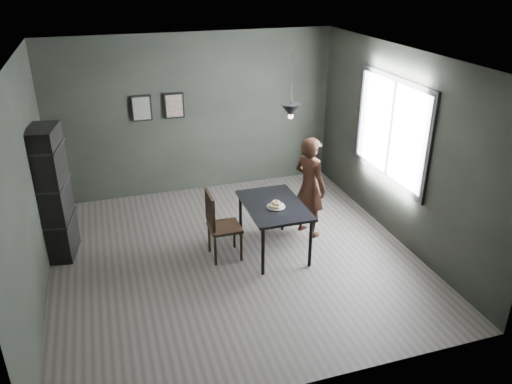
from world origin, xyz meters
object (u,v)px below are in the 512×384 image
object	(u,v)px
pendant_lamp	(291,110)
shelf_unit	(53,194)
cafe_table	(274,209)
white_plate	(276,207)
wood_chair	(218,221)
woman	(310,187)

from	to	relation	value
pendant_lamp	shelf_unit	bearing A→B (deg)	167.10
cafe_table	shelf_unit	xyz separation A→B (m)	(-2.92, 0.83, 0.28)
cafe_table	white_plate	bearing A→B (deg)	-96.00
pendant_lamp	wood_chair	bearing A→B (deg)	-177.83
white_plate	cafe_table	bearing A→B (deg)	84.00
cafe_table	white_plate	distance (m)	0.14
white_plate	woman	size ratio (longest dim) A/B	0.15
cafe_table	white_plate	world-z (taller)	white_plate
woman	shelf_unit	world-z (taller)	shelf_unit
pendant_lamp	woman	bearing A→B (deg)	28.04
wood_chair	shelf_unit	world-z (taller)	shelf_unit
cafe_table	shelf_unit	bearing A→B (deg)	164.21
white_plate	shelf_unit	distance (m)	3.06
cafe_table	wood_chair	bearing A→B (deg)	175.67
white_plate	pendant_lamp	world-z (taller)	pendant_lamp
cafe_table	pendant_lamp	xyz separation A→B (m)	(0.25, 0.10, 1.38)
cafe_table	pendant_lamp	size ratio (longest dim) A/B	1.39
cafe_table	shelf_unit	world-z (taller)	shelf_unit
woman	shelf_unit	xyz separation A→B (m)	(-3.60, 0.50, 0.17)
shelf_unit	pendant_lamp	distance (m)	3.43
woman	wood_chair	distance (m)	1.52
woman	cafe_table	bearing A→B (deg)	92.45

